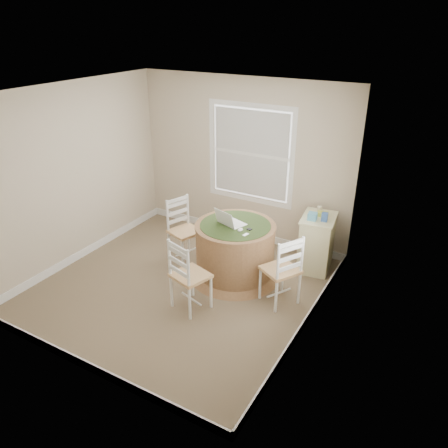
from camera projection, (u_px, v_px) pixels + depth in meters
The scene contains 14 objects.
room at pixel (195, 197), 5.53m from camera, with size 3.64×3.64×2.64m.
round_table at pixel (235, 248), 6.11m from camera, with size 1.30×1.30×0.80m.
chair_left at pixel (185, 231), 6.50m from camera, with size 0.42×0.40×0.95m, color white, non-canonical shape.
chair_near at pixel (191, 275), 5.40m from camera, with size 0.42×0.40×0.95m, color white, non-canonical shape.
chair_right at pixel (280, 269), 5.52m from camera, with size 0.42×0.40×0.95m, color white, non-canonical shape.
laptop at pixel (230, 222), 5.96m from camera, with size 0.43×0.40×0.24m.
mouse at pixel (240, 230), 5.79m from camera, with size 0.06×0.10×0.03m, color white.
phone at pixel (246, 235), 5.68m from camera, with size 0.04×0.09×0.02m, color #B7BABF.
keys at pixel (249, 230), 5.81m from camera, with size 0.06×0.05×0.03m, color black.
corner_chest at pixel (316, 243), 6.31m from camera, with size 0.54×0.67×0.82m.
tissue_box at pixel (312, 216), 6.03m from camera, with size 0.12×0.12×0.10m, color #59AACD.
box_yellow at pixel (323, 214), 6.16m from camera, with size 0.15×0.10×0.06m, color #BCC545.
box_blue at pixel (325, 217), 5.98m from camera, with size 0.08×0.08×0.12m, color #3960AB.
cup_cream at pixel (319, 209), 6.28m from camera, with size 0.07×0.07×0.09m, color beige.
Camera 1 is at (3.03, -4.11, 3.38)m, focal length 35.00 mm.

